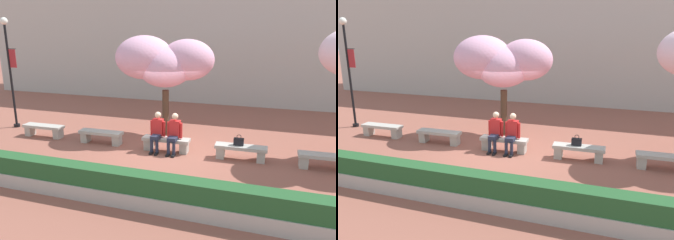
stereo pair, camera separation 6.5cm
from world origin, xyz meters
The scene contains 13 objects.
ground_plane centered at (0.00, 0.00, 0.00)m, with size 100.00×100.00×0.00m, color #8E5142.
building_facade centered at (0.00, 9.54, 4.16)m, with size 28.00×4.00×8.31m, color #B7B2A8.
stone_bench_west_end centered at (-4.79, 0.00, 0.29)m, with size 1.56×0.46×0.45m.
stone_bench_near_west centered at (-2.40, 0.00, 0.29)m, with size 1.56×0.46×0.45m.
stone_bench_center centered at (0.00, 0.00, 0.29)m, with size 1.56×0.46×0.45m.
stone_bench_near_east centered at (2.40, 0.00, 0.29)m, with size 1.56×0.46×0.45m.
stone_bench_east_end centered at (4.79, 0.00, 0.29)m, with size 1.56×0.46×0.45m.
person_seated_left centered at (-0.29, -0.05, 0.70)m, with size 0.51×0.69×1.29m.
person_seated_right centered at (0.29, -0.05, 0.70)m, with size 0.51×0.68×1.29m.
handbag centered at (2.32, 0.02, 0.58)m, with size 0.30×0.15×0.34m.
cherry_tree_main centered at (-0.66, 1.64, 2.75)m, with size 3.52×2.29×3.67m.
lamp_post_with_banner centered at (-6.71, 0.73, 2.58)m, with size 0.54×0.28×4.31m.
planter_hedge_foreground centered at (0.00, -3.51, 0.39)m, with size 15.57×0.50×0.80m.
Camera 1 is at (3.24, -9.57, 3.80)m, focal length 35.00 mm.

